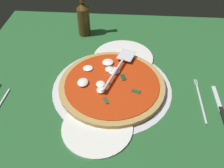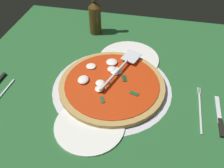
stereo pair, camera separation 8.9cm
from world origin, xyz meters
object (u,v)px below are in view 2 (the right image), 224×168
at_px(pizza, 112,84).
at_px(dinner_plate_left, 129,59).
at_px(pizza_server, 122,67).
at_px(dinner_plate_right, 90,125).
at_px(beer_bottle, 95,16).
at_px(place_setting_far, 210,115).

bearing_deg(pizza, dinner_plate_left, 168.53).
xyz_separation_m(pizza, pizza_server, (-0.07, 0.02, 0.03)).
height_order(dinner_plate_left, pizza, pizza).
bearing_deg(dinner_plate_right, beer_bottle, -167.15).
distance_m(pizza_server, beer_bottle, 0.33).
bearing_deg(beer_bottle, dinner_plate_left, 47.43).
bearing_deg(pizza, place_setting_far, 79.75).
bearing_deg(dinner_plate_left, pizza, -11.47).
distance_m(pizza, place_setting_far, 0.35).
bearing_deg(pizza_server, place_setting_far, -93.75).
bearing_deg(beer_bottle, pizza, 23.59).
xyz_separation_m(dinner_plate_right, pizza_server, (-0.26, 0.05, 0.04)).
bearing_deg(place_setting_far, pizza, 80.03).
bearing_deg(place_setting_far, beer_bottle, 50.61).
xyz_separation_m(pizza, beer_bottle, (-0.35, -0.15, 0.07)).
height_order(dinner_plate_right, pizza_server, pizza_server).
xyz_separation_m(pizza_server, beer_bottle, (-0.28, -0.18, 0.05)).
height_order(pizza_server, beer_bottle, beer_bottle).
relative_size(dinner_plate_left, beer_bottle, 1.01).
relative_size(dinner_plate_right, beer_bottle, 0.91).
height_order(pizza, beer_bottle, beer_bottle).
bearing_deg(dinner_plate_left, beer_bottle, -132.57).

